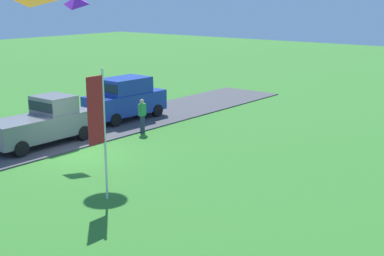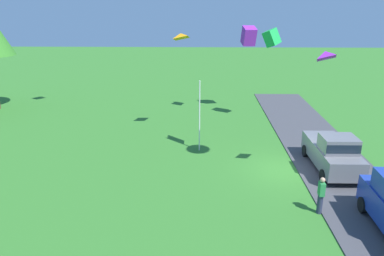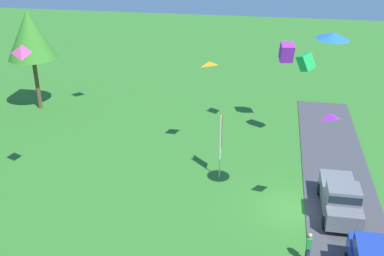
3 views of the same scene
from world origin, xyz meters
name	(u,v)px [view 3 (image 3 of 3)]	position (x,y,z in m)	size (l,w,h in m)	color
ground_plane	(294,210)	(0.00, 0.00, 0.00)	(120.00, 120.00, 0.00)	#337528
pavement_strip	(345,215)	(0.00, -2.84, 0.03)	(36.00, 4.40, 0.06)	#424247
car_pickup_far_end	(340,198)	(0.06, -2.47, 1.11)	(5.02, 2.09, 2.14)	slate
person_beside_suv	(308,247)	(-4.34, -0.54, 0.88)	(0.36, 0.24, 1.71)	#2D334C
tree_far_left	(30,35)	(12.02, 22.27, 6.60)	(4.12, 4.12, 8.70)	brown
flag_banner	(221,137)	(3.13, 4.76, 2.79)	(0.71, 0.08, 4.40)	silver
kite_diamond_low_drifter	(209,64)	(6.10, 6.05, 6.70)	(0.99, 1.01, 0.32)	orange
kite_diamond_over_trees	(329,116)	(-0.98, -1.12, 6.43)	(0.85, 0.88, 0.34)	purple
kite_box_near_flag	(306,62)	(9.00, -0.38, 6.34)	(0.80, 0.80, 1.12)	green
kite_delta_trailing_tail	(333,36)	(-2.17, -0.66, 10.70)	(1.47, 1.47, 0.29)	blue
kite_box_topmost	(287,52)	(11.91, 0.93, 6.23)	(0.98, 0.98, 1.37)	purple
kite_diamond_high_right	(21,51)	(-1.66, 14.78, 9.13)	(0.76, 0.79, 0.40)	#EA4C9E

